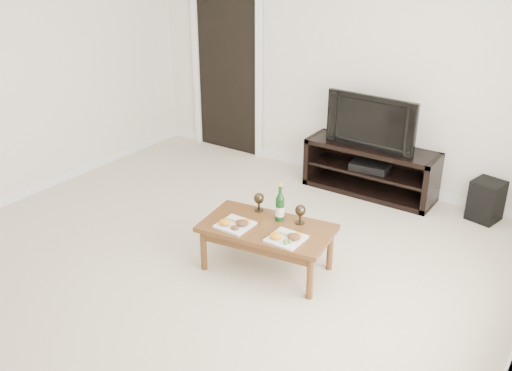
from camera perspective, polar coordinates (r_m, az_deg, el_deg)
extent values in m
plane|color=beige|center=(4.86, -7.38, -9.48)|extent=(5.50, 5.50, 0.00)
cube|color=silver|center=(6.51, 8.50, 11.82)|extent=(5.00, 0.04, 2.60)
cube|color=black|center=(7.33, -2.87, 11.27)|extent=(0.90, 0.02, 2.05)
cube|color=black|center=(6.36, 11.35, 1.58)|extent=(1.43, 0.45, 0.55)
imported|color=black|center=(6.17, 11.78, 6.40)|extent=(1.01, 0.18, 0.58)
cube|color=black|center=(6.33, 11.36, 1.96)|extent=(0.43, 0.34, 0.08)
cube|color=black|center=(6.13, 22.02, -1.40)|extent=(0.33, 0.33, 0.42)
cube|color=brown|center=(4.87, 1.09, -6.25)|extent=(1.16, 0.74, 0.42)
cube|color=white|center=(4.76, -2.13, -3.70)|extent=(0.27, 0.27, 0.07)
cube|color=white|center=(4.56, 3.03, -5.07)|extent=(0.27, 0.27, 0.07)
cylinder|color=black|center=(4.79, 2.42, -1.63)|extent=(0.07, 0.07, 0.35)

